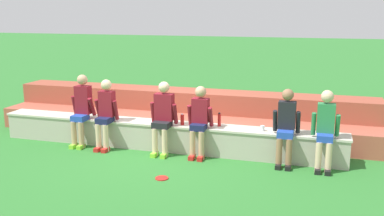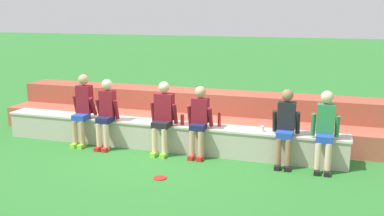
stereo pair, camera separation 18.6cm
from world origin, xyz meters
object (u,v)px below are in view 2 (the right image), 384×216
at_px(person_center, 163,115).
at_px(water_bottle_near_right, 219,120).
at_px(water_bottle_mid_right, 182,119).
at_px(plastic_cup_left_end, 262,129).
at_px(person_far_left, 83,107).
at_px(person_left_of_center, 106,112).
at_px(frisbee, 160,178).
at_px(person_rightmost_edge, 325,128).
at_px(person_right_of_center, 199,119).
at_px(person_far_right, 286,125).

relative_size(person_center, water_bottle_near_right, 5.26).
distance_m(water_bottle_near_right, water_bottle_mid_right, 0.75).
bearing_deg(plastic_cup_left_end, person_far_left, -177.27).
bearing_deg(plastic_cup_left_end, person_center, -173.68).
height_order(water_bottle_near_right, plastic_cup_left_end, water_bottle_near_right).
bearing_deg(water_bottle_mid_right, person_center, -147.96).
bearing_deg(person_far_left, water_bottle_near_right, 5.43).
height_order(person_center, water_bottle_near_right, person_center).
bearing_deg(water_bottle_near_right, person_left_of_center, -171.67).
bearing_deg(water_bottle_near_right, water_bottle_mid_right, -172.09).
bearing_deg(frisbee, person_far_left, 149.97).
bearing_deg(frisbee, person_rightmost_edge, 25.91).
xyz_separation_m(person_rightmost_edge, water_bottle_near_right, (-2.00, 0.32, -0.08)).
xyz_separation_m(person_far_left, water_bottle_mid_right, (2.17, 0.17, -0.14)).
bearing_deg(person_left_of_center, person_center, 1.29).
bearing_deg(plastic_cup_left_end, water_bottle_mid_right, -179.79).
distance_m(water_bottle_near_right, frisbee, 1.85).
bearing_deg(person_right_of_center, person_rightmost_edge, -0.71).
bearing_deg(plastic_cup_left_end, person_far_right, -22.36).
xyz_separation_m(person_center, plastic_cup_left_end, (1.94, 0.21, -0.17)).
bearing_deg(water_bottle_mid_right, water_bottle_near_right, 7.91).
relative_size(person_far_left, water_bottle_mid_right, 6.55).
height_order(person_far_right, water_bottle_mid_right, person_far_right).
height_order(person_right_of_center, frisbee, person_right_of_center).
xyz_separation_m(person_right_of_center, water_bottle_mid_right, (-0.41, 0.19, -0.08)).
xyz_separation_m(person_far_left, water_bottle_near_right, (2.91, 0.28, -0.11)).
bearing_deg(water_bottle_mid_right, person_right_of_center, -24.52).
bearing_deg(plastic_cup_left_end, person_right_of_center, -170.84).
xyz_separation_m(water_bottle_mid_right, frisbee, (0.11, -1.49, -0.66)).
bearing_deg(person_far_right, person_right_of_center, -179.75).
xyz_separation_m(person_left_of_center, person_rightmost_edge, (4.32, 0.02, 0.00)).
relative_size(person_left_of_center, person_right_of_center, 1.03).
xyz_separation_m(person_left_of_center, water_bottle_near_right, (2.32, 0.34, -0.08)).
xyz_separation_m(person_far_right, frisbee, (-1.94, -1.31, -0.76)).
bearing_deg(person_rightmost_edge, person_far_right, 176.98).
distance_m(person_rightmost_edge, water_bottle_mid_right, 2.75).
height_order(person_far_right, water_bottle_near_right, person_far_right).
height_order(water_bottle_near_right, water_bottle_mid_right, water_bottle_near_right).
bearing_deg(person_center, person_right_of_center, 1.70).
xyz_separation_m(person_rightmost_edge, water_bottle_mid_right, (-2.74, 0.22, -0.11)).
relative_size(person_right_of_center, water_bottle_mid_right, 6.05).
distance_m(person_far_left, person_center, 1.84).
bearing_deg(person_left_of_center, water_bottle_mid_right, 8.52).
bearing_deg(person_right_of_center, water_bottle_near_right, 41.35).
bearing_deg(person_rightmost_edge, person_left_of_center, -179.72).
distance_m(person_rightmost_edge, frisbee, 3.02).
distance_m(person_far_left, person_far_right, 4.23).
bearing_deg(person_rightmost_edge, frisbee, -154.09).
bearing_deg(person_right_of_center, person_far_left, 179.71).
relative_size(person_far_right, plastic_cup_left_end, 13.63).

